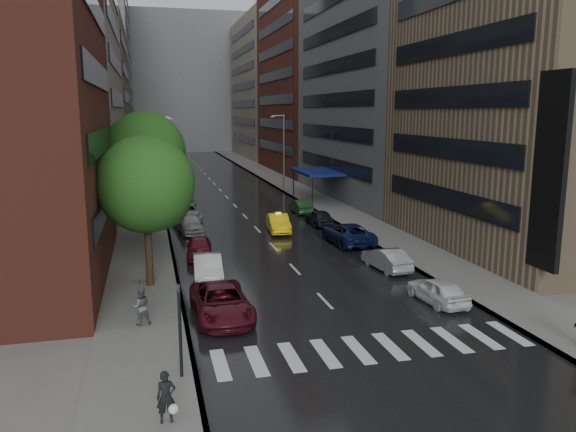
# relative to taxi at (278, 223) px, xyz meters

# --- Properties ---
(ground) EXTENTS (220.00, 220.00, 0.00)m
(ground) POSITION_rel_taxi_xyz_m (-1.44, -20.68, -0.73)
(ground) COLOR gray
(ground) RESTS_ON ground
(road) EXTENTS (14.00, 140.00, 0.01)m
(road) POSITION_rel_taxi_xyz_m (-1.44, 29.32, -0.72)
(road) COLOR black
(road) RESTS_ON ground
(sidewalk_left) EXTENTS (4.00, 140.00, 0.15)m
(sidewalk_left) POSITION_rel_taxi_xyz_m (-10.44, 29.32, -0.65)
(sidewalk_left) COLOR gray
(sidewalk_left) RESTS_ON ground
(sidewalk_right) EXTENTS (4.00, 140.00, 0.15)m
(sidewalk_right) POSITION_rel_taxi_xyz_m (7.56, 29.32, -0.65)
(sidewalk_right) COLOR gray
(sidewalk_right) RESTS_ON ground
(crosswalk) EXTENTS (13.15, 2.80, 0.01)m
(crosswalk) POSITION_rel_taxi_xyz_m (-1.24, -22.68, -0.71)
(crosswalk) COLOR silver
(crosswalk) RESTS_ON ground
(buildings_left) EXTENTS (8.00, 108.00, 38.00)m
(buildings_left) POSITION_rel_taxi_xyz_m (-16.44, 38.11, 15.26)
(buildings_left) COLOR maroon
(buildings_left) RESTS_ON ground
(buildings_right) EXTENTS (8.05, 109.10, 36.00)m
(buildings_right) POSITION_rel_taxi_xyz_m (13.56, 36.02, 14.31)
(buildings_right) COLOR #937A5B
(buildings_right) RESTS_ON ground
(building_far) EXTENTS (40.00, 14.00, 32.00)m
(building_far) POSITION_rel_taxi_xyz_m (-1.44, 97.32, 15.27)
(building_far) COLOR slate
(building_far) RESTS_ON ground
(tree_near) EXTENTS (5.21, 5.21, 8.31)m
(tree_near) POSITION_rel_taxi_xyz_m (-10.04, -12.20, 4.96)
(tree_near) COLOR #382619
(tree_near) RESTS_ON ground
(tree_mid) EXTENTS (5.97, 5.97, 9.52)m
(tree_mid) POSITION_rel_taxi_xyz_m (-10.04, 0.14, 5.79)
(tree_mid) COLOR #382619
(tree_mid) RESTS_ON ground
(tree_far) EXTENTS (5.33, 5.33, 8.50)m
(tree_far) POSITION_rel_taxi_xyz_m (-10.04, 10.98, 5.09)
(tree_far) COLOR #382619
(tree_far) RESTS_ON ground
(taxi) EXTENTS (1.94, 4.53, 1.45)m
(taxi) POSITION_rel_taxi_xyz_m (0.00, 0.00, 0.00)
(taxi) COLOR yellow
(taxi) RESTS_ON ground
(parked_cars_left) EXTENTS (2.84, 36.98, 1.54)m
(parked_cars_left) POSITION_rel_taxi_xyz_m (-6.84, -1.28, 0.02)
(parked_cars_left) COLOR #4F0F1E
(parked_cars_left) RESTS_ON ground
(parked_cars_right) EXTENTS (2.81, 30.02, 1.54)m
(parked_cars_right) POSITION_rel_taxi_xyz_m (3.96, -5.26, -0.01)
(parked_cars_right) COLOR white
(parked_cars_right) RESTS_ON ground
(ped_bag_walker) EXTENTS (0.67, 0.47, 1.63)m
(ped_bag_walker) POSITION_rel_taxi_xyz_m (-9.65, -26.51, 0.21)
(ped_bag_walker) COLOR black
(ped_bag_walker) RESTS_ON sidewalk_left
(ped_black_umbrella) EXTENTS (0.96, 0.98, 2.09)m
(ped_black_umbrella) POSITION_rel_taxi_xyz_m (-10.46, -18.14, 0.65)
(ped_black_umbrella) COLOR #55545A
(ped_black_umbrella) RESTS_ON sidewalk_left
(traffic_light) EXTENTS (0.18, 0.15, 3.45)m
(traffic_light) POSITION_rel_taxi_xyz_m (-9.04, -23.57, 1.50)
(traffic_light) COLOR black
(traffic_light) RESTS_ON sidewalk_left
(street_lamp_left) EXTENTS (1.74, 0.22, 9.00)m
(street_lamp_left) POSITION_rel_taxi_xyz_m (-9.16, 9.32, 4.16)
(street_lamp_left) COLOR gray
(street_lamp_left) RESTS_ON sidewalk_left
(street_lamp_right) EXTENTS (1.74, 0.22, 9.00)m
(street_lamp_right) POSITION_rel_taxi_xyz_m (6.28, 24.32, 4.16)
(street_lamp_right) COLOR gray
(street_lamp_right) RESTS_ON sidewalk_right
(awning) EXTENTS (4.00, 8.00, 3.12)m
(awning) POSITION_rel_taxi_xyz_m (7.54, 14.32, 2.41)
(awning) COLOR navy
(awning) RESTS_ON sidewalk_right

